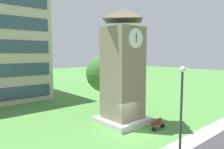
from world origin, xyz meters
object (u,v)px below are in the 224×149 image
at_px(clock_tower, 123,73).
at_px(street_lamp, 181,107).
at_px(tree_by_building, 105,73).
at_px(park_bench, 158,124).

height_order(clock_tower, street_lamp, clock_tower).
xyz_separation_m(street_lamp, tree_by_building, (5.30, 13.86, 0.68)).
bearing_deg(street_lamp, tree_by_building, 69.10).
bearing_deg(tree_by_building, clock_tower, -110.79).
distance_m(park_bench, tree_by_building, 9.72).
bearing_deg(street_lamp, park_bench, 47.97).
bearing_deg(clock_tower, street_lamp, -110.98).
bearing_deg(park_bench, tree_by_building, 85.34).
xyz_separation_m(clock_tower, park_bench, (1.34, -3.36, -4.71)).
bearing_deg(tree_by_building, park_bench, -94.66).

